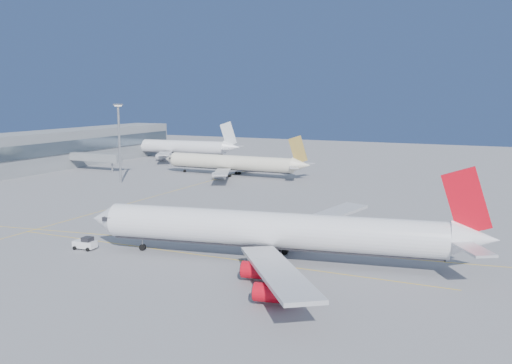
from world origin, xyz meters
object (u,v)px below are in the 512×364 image
object	(u,v)px
airliner_third	(175,147)
light_mast	(119,137)
airliner_virgin	(279,231)
airliner_etihad	(234,163)
pushback_tug	(85,243)

from	to	relation	value
airliner_third	light_mast	bearing A→B (deg)	-76.19
airliner_virgin	airliner_third	bearing A→B (deg)	119.51
airliner_etihad	light_mast	bearing A→B (deg)	-129.84
airliner_third	airliner_virgin	bearing A→B (deg)	-56.27
airliner_etihad	pushback_tug	distance (m)	103.50
airliner_third	pushback_tug	world-z (taller)	airliner_third
airliner_virgin	airliner_third	size ratio (longest dim) A/B	1.13
airliner_virgin	airliner_etihad	world-z (taller)	airliner_virgin
airliner_virgin	airliner_etihad	xyz separation A→B (m)	(-56.47, 93.18, -0.75)
airliner_etihad	light_mast	world-z (taller)	light_mast
airliner_virgin	light_mast	xyz separation A→B (m)	(-83.54, 61.82, 10.17)
airliner_etihad	light_mast	distance (m)	42.84
airliner_third	pushback_tug	size ratio (longest dim) A/B	14.54
airliner_virgin	pushback_tug	world-z (taller)	airliner_virgin
light_mast	airliner_third	bearing A→B (deg)	109.08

